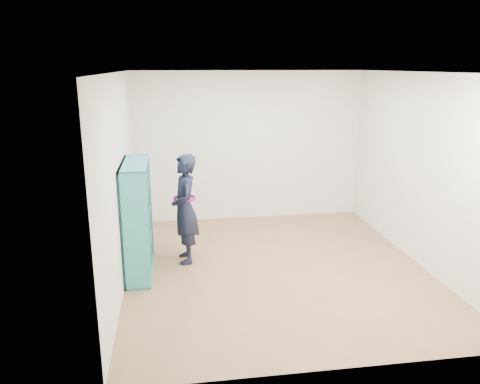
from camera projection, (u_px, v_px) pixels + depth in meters
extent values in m
plane|color=brown|center=(276.00, 268.00, 6.41)|extent=(4.50, 4.50, 0.00)
plane|color=white|center=(280.00, 72.00, 5.72)|extent=(4.50, 4.50, 0.00)
cube|color=silver|center=(120.00, 181.00, 5.78)|extent=(0.02, 4.50, 2.60)
cube|color=silver|center=(421.00, 171.00, 6.35)|extent=(0.02, 4.50, 2.60)
cube|color=silver|center=(249.00, 147.00, 8.21)|extent=(4.00, 0.02, 2.60)
cube|color=silver|center=(338.00, 236.00, 3.92)|extent=(4.00, 0.02, 2.60)
cube|color=teal|center=(135.00, 233.00, 5.58)|extent=(0.33, 0.02, 1.49)
cube|color=teal|center=(140.00, 207.00, 6.63)|extent=(0.33, 0.02, 1.49)
cube|color=teal|center=(141.00, 270.00, 6.30)|extent=(0.33, 1.12, 0.02)
cube|color=teal|center=(134.00, 164.00, 5.91)|extent=(0.33, 1.12, 0.02)
cube|color=teal|center=(126.00, 219.00, 6.08)|extent=(0.02, 1.12, 1.49)
cube|color=teal|center=(137.00, 223.00, 5.93)|extent=(0.30, 0.02, 1.45)
cube|color=teal|center=(138.00, 214.00, 6.27)|extent=(0.30, 0.02, 1.45)
cube|color=teal|center=(139.00, 245.00, 6.20)|extent=(0.30, 1.07, 0.02)
cube|color=teal|center=(138.00, 219.00, 6.10)|extent=(0.30, 1.07, 0.02)
cube|color=teal|center=(136.00, 192.00, 6.01)|extent=(0.30, 1.07, 0.02)
cube|color=beige|center=(140.00, 279.00, 5.94)|extent=(0.21, 0.13, 0.05)
cube|color=black|center=(139.00, 246.00, 5.77)|extent=(0.17, 0.15, 0.27)
cube|color=maroon|center=(137.00, 219.00, 5.68)|extent=(0.17, 0.15, 0.25)
cube|color=silver|center=(135.00, 197.00, 5.65)|extent=(0.21, 0.13, 0.05)
cube|color=navy|center=(142.00, 263.00, 6.21)|extent=(0.17, 0.15, 0.20)
cube|color=brown|center=(141.00, 238.00, 6.12)|extent=(0.17, 0.15, 0.19)
cube|color=#BFB28C|center=(139.00, 215.00, 6.09)|extent=(0.21, 0.13, 0.08)
cube|color=#26594C|center=(137.00, 183.00, 5.92)|extent=(0.17, 0.15, 0.25)
cube|color=beige|center=(143.00, 251.00, 6.55)|extent=(0.17, 0.15, 0.26)
cube|color=black|center=(142.00, 232.00, 6.52)|extent=(0.21, 0.13, 0.08)
cube|color=maroon|center=(141.00, 203.00, 6.36)|extent=(0.17, 0.15, 0.21)
cube|color=silver|center=(139.00, 175.00, 6.26)|extent=(0.17, 0.15, 0.28)
imported|color=black|center=(185.00, 209.00, 6.45)|extent=(0.41, 0.58, 1.53)
torus|color=#930B6B|center=(185.00, 198.00, 6.41)|extent=(0.34, 0.34, 0.04)
cube|color=silver|center=(175.00, 201.00, 6.48)|extent=(0.03, 0.09, 0.13)
cube|color=black|center=(175.00, 201.00, 6.48)|extent=(0.03, 0.09, 0.12)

